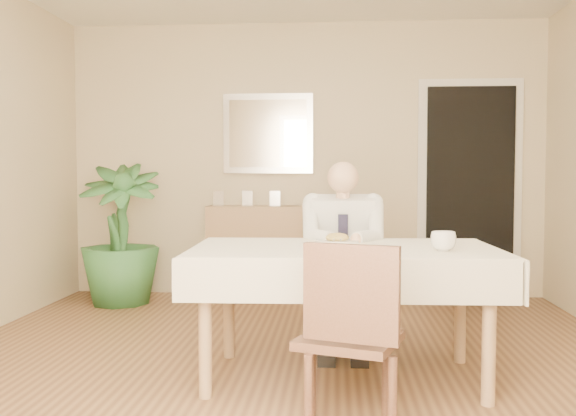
# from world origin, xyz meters

# --- Properties ---
(room) EXTENTS (5.00, 5.02, 2.60)m
(room) POSITION_xyz_m (0.00, 0.00, 1.30)
(room) COLOR brown
(room) RESTS_ON ground
(window) EXTENTS (1.34, 0.04, 1.44)m
(window) POSITION_xyz_m (0.00, -2.47, 1.45)
(window) COLOR silver
(window) RESTS_ON room
(doorway) EXTENTS (0.96, 0.07, 2.10)m
(doorway) POSITION_xyz_m (1.55, 2.46, 1.00)
(doorway) COLOR silver
(doorway) RESTS_ON ground
(mirror) EXTENTS (0.86, 0.04, 0.76)m
(mirror) POSITION_xyz_m (-0.35, 2.47, 1.55)
(mirror) COLOR silver
(mirror) RESTS_ON room
(dining_table) EXTENTS (1.75, 1.07, 0.75)m
(dining_table) POSITION_xyz_m (0.35, -0.04, 0.67)
(dining_table) COLOR #8F714E
(dining_table) RESTS_ON ground
(chair_far) EXTENTS (0.43, 0.43, 0.86)m
(chair_far) POSITION_xyz_m (0.35, 0.83, 0.48)
(chair_far) COLOR #43281D
(chair_far) RESTS_ON ground
(chair_near) EXTENTS (0.52, 0.53, 0.87)m
(chair_near) POSITION_xyz_m (0.36, -0.89, 0.49)
(chair_near) COLOR #43281D
(chair_near) RESTS_ON ground
(seated_man) EXTENTS (0.48, 0.72, 1.24)m
(seated_man) POSITION_xyz_m (0.35, 0.55, 0.69)
(seated_man) COLOR white
(seated_man) RESTS_ON ground
(plate) EXTENTS (0.26, 0.26, 0.02)m
(plate) POSITION_xyz_m (0.31, 0.18, 0.76)
(plate) COLOR white
(plate) RESTS_ON dining_table
(food) EXTENTS (0.14, 0.14, 0.06)m
(food) POSITION_xyz_m (0.31, 0.18, 0.78)
(food) COLOR olive
(food) RESTS_ON dining_table
(knife) EXTENTS (0.01, 0.13, 0.01)m
(knife) POSITION_xyz_m (0.35, 0.12, 0.78)
(knife) COLOR silver
(knife) RESTS_ON dining_table
(fork) EXTENTS (0.01, 0.13, 0.01)m
(fork) POSITION_xyz_m (0.27, 0.12, 0.78)
(fork) COLOR silver
(fork) RESTS_ON dining_table
(coffee_mug) EXTENTS (0.16, 0.16, 0.10)m
(coffee_mug) POSITION_xyz_m (0.87, -0.20, 0.81)
(coffee_mug) COLOR white
(coffee_mug) RESTS_ON dining_table
(sideboard) EXTENTS (1.10, 0.44, 0.86)m
(sideboard) POSITION_xyz_m (-0.35, 2.32, 0.43)
(sideboard) COLOR #8F714E
(sideboard) RESTS_ON ground
(photo_frame_left) EXTENTS (0.10, 0.02, 0.14)m
(photo_frame_left) POSITION_xyz_m (-0.81, 2.36, 0.93)
(photo_frame_left) COLOR silver
(photo_frame_left) RESTS_ON sideboard
(photo_frame_center) EXTENTS (0.10, 0.02, 0.14)m
(photo_frame_center) POSITION_xyz_m (-0.54, 2.40, 0.93)
(photo_frame_center) COLOR silver
(photo_frame_center) RESTS_ON sideboard
(photo_frame_right) EXTENTS (0.10, 0.02, 0.14)m
(photo_frame_right) POSITION_xyz_m (-0.27, 2.33, 0.93)
(photo_frame_right) COLOR silver
(photo_frame_right) RESTS_ON sideboard
(potted_palm) EXTENTS (0.82, 0.82, 1.26)m
(potted_palm) POSITION_xyz_m (-1.63, 1.92, 0.63)
(potted_palm) COLOR #295B2A
(potted_palm) RESTS_ON ground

